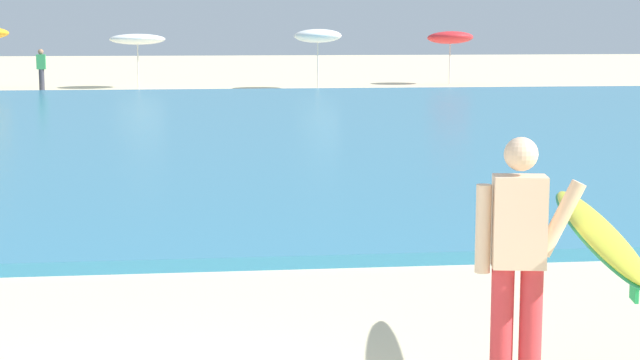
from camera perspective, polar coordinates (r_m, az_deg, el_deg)
The scene contains 6 objects.
sea at distance 24.31m, azimuth -7.57°, elevation 2.81°, with size 120.00×28.00×0.14m, color teal.
surfer_with_board at distance 6.92m, azimuth 12.71°, elevation -3.49°, with size 1.14×2.75×1.73m.
beach_umbrella_1 at distance 41.16m, azimuth -9.96°, elevation 7.59°, with size 2.15×2.16×2.15m.
beach_umbrella_2 at distance 39.94m, azimuth -0.12°, elevation 7.89°, with size 1.81×1.84×2.34m.
beach_umbrella_3 at distance 43.53m, azimuth 7.14°, elevation 7.74°, with size 1.88×1.92×2.26m.
beachgoer_near_row_left at distance 39.60m, azimuth -15.00°, elevation 5.88°, with size 0.32×0.20×1.58m.
Camera 1 is at (0.33, -5.23, 2.44)m, focal length 58.49 mm.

